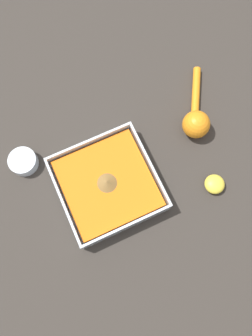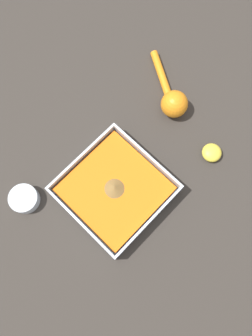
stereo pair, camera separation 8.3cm
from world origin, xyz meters
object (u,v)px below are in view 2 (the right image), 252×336
at_px(spice_bowl, 24,199).
at_px(lemon_half, 212,153).
at_px(square_dish, 115,190).
at_px(lemon_squeezer, 172,100).

distance_m(spice_bowl, lemon_half, 0.50).
bearing_deg(lemon_half, square_dish, -24.03).
bearing_deg(lemon_half, spice_bowl, -31.55).
height_order(lemon_squeezer, lemon_half, lemon_squeezer).
relative_size(spice_bowl, lemon_half, 1.41).
bearing_deg(spice_bowl, lemon_squeezer, 169.17).
bearing_deg(spice_bowl, lemon_half, 148.45).
height_order(spice_bowl, lemon_squeezer, lemon_squeezer).
bearing_deg(square_dish, spice_bowl, -40.54).
distance_m(square_dish, lemon_squeezer, 0.29).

